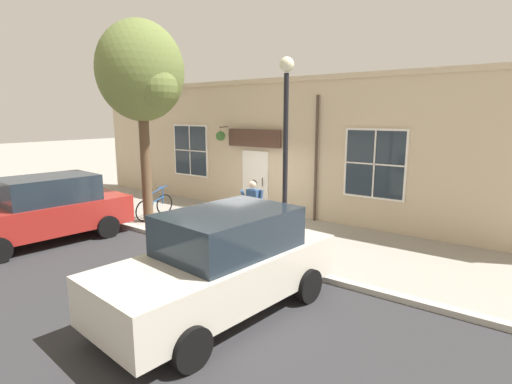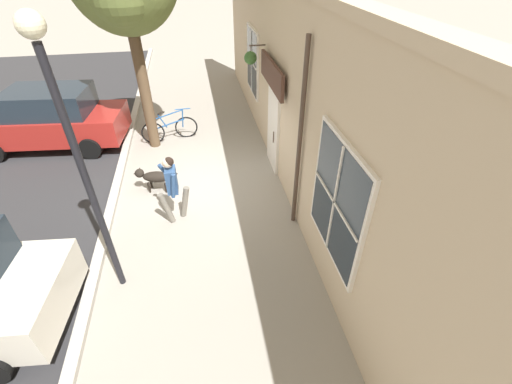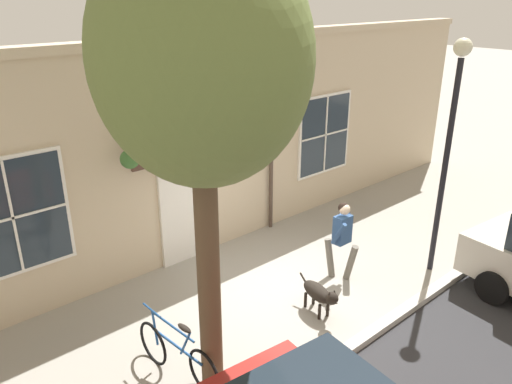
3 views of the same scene
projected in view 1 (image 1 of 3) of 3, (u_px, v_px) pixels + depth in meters
ground_plane at (233, 226)px, 12.12m from camera, size 90.00×90.00×0.00m
curb_and_road at (34, 294)px, 7.51m from camera, size 10.10×28.00×0.12m
storefront_facade at (276, 147)px, 13.55m from camera, size 0.95×18.00×4.53m
pedestrian_walking at (253, 203)px, 10.92m from camera, size 0.69×0.54×1.61m
dog_on_leash at (208, 220)px, 11.30m from camera, size 1.09×0.43×0.65m
street_tree_by_curb at (142, 74)px, 11.78m from camera, size 2.68×2.50×6.08m
leaning_bicycle at (155, 206)px, 13.15m from camera, size 1.72×0.29×1.00m
parked_car_nearest_curb at (45, 210)px, 10.51m from camera, size 4.46×2.26×1.75m
parked_car_mid_block at (223, 263)px, 6.73m from camera, size 4.46×2.26×1.75m
street_lamp at (286, 130)px, 8.77m from camera, size 0.32×0.32×4.55m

